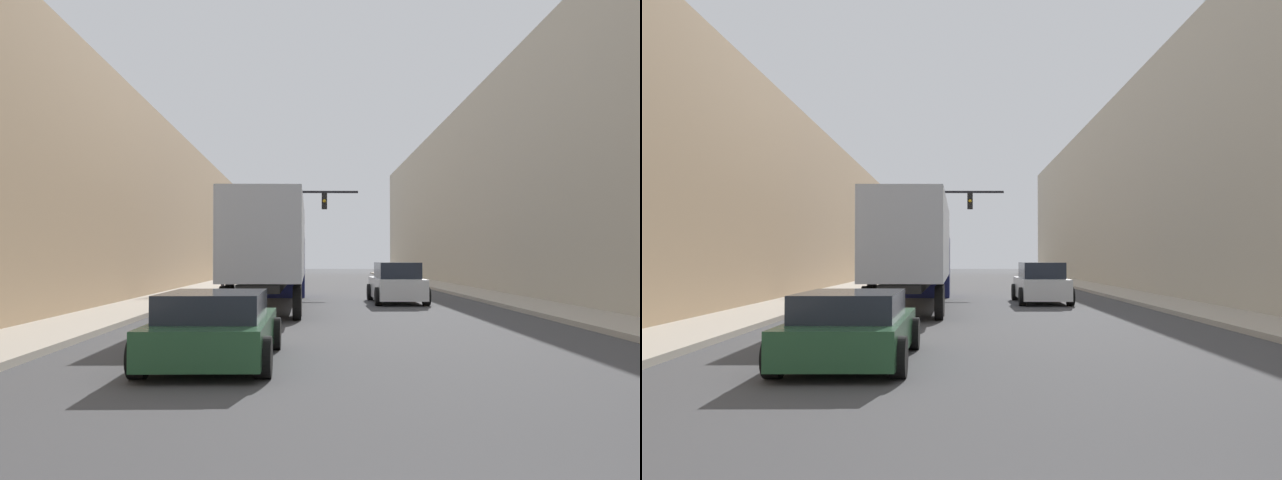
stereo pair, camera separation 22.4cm
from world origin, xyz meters
The scene contains 8 objects.
sidewalk_right centered at (7.15, 30.00, 0.07)m, with size 2.33×80.00×0.15m.
sidewalk_left centered at (-7.15, 30.00, 0.07)m, with size 2.33×80.00×0.15m.
building_right centered at (11.32, 30.00, 5.69)m, with size 6.00×80.00×11.37m.
building_left centered at (-11.32, 30.00, 4.42)m, with size 6.00×80.00×8.85m.
semi_truck centered at (-2.48, 21.74, 2.22)m, with size 2.43×13.33×3.86m.
sedan_car centered at (-2.69, 8.99, 0.60)m, with size 2.14×4.28×1.24m.
suv_car centered at (2.49, 23.28, 0.77)m, with size 2.08×4.48×1.64m.
traffic_signal_gantry centered at (-3.66, 32.60, 4.20)m, with size 7.61×0.35×5.79m.
Camera 1 is at (-1.06, -1.97, 1.83)m, focal length 35.00 mm.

